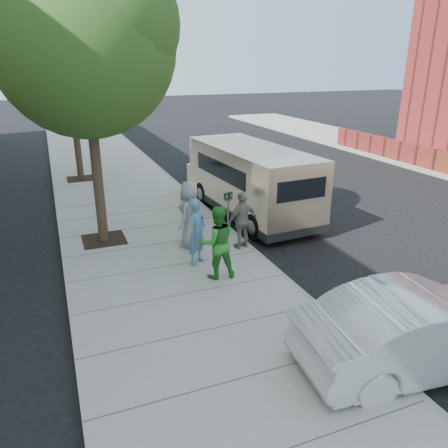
% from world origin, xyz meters
% --- Properties ---
extents(ground, '(120.00, 120.00, 0.00)m').
position_xyz_m(ground, '(0.00, 0.00, 0.00)').
color(ground, black).
rests_on(ground, ground).
extents(sidewalk, '(5.00, 60.00, 0.15)m').
position_xyz_m(sidewalk, '(-1.00, 0.00, 0.07)').
color(sidewalk, gray).
rests_on(sidewalk, ground).
extents(curb_face, '(0.12, 60.00, 0.16)m').
position_xyz_m(curb_face, '(1.44, 0.00, 0.07)').
color(curb_face, gray).
rests_on(curb_face, ground).
extents(tree_near, '(4.62, 4.60, 7.53)m').
position_xyz_m(tree_near, '(-2.25, 2.40, 5.55)').
color(tree_near, black).
rests_on(tree_near, sidewalk).
extents(tree_far, '(3.92, 3.80, 6.49)m').
position_xyz_m(tree_far, '(-2.25, 10.00, 4.88)').
color(tree_far, black).
rests_on(tree_far, sidewalk).
extents(parking_meter, '(0.27, 0.15, 1.26)m').
position_xyz_m(parking_meter, '(1.25, 1.55, 1.06)').
color(parking_meter, gray).
rests_on(parking_meter, sidewalk).
extents(van, '(2.51, 6.49, 2.36)m').
position_xyz_m(van, '(2.74, 3.27, 1.25)').
color(van, beige).
rests_on(van, ground).
extents(sedan, '(4.59, 1.97, 1.47)m').
position_xyz_m(sedan, '(2.09, -5.17, 0.73)').
color(sedan, silver).
rests_on(sedan, ground).
extents(person_officer, '(0.74, 0.71, 1.72)m').
position_xyz_m(person_officer, '(-0.27, -0.08, 1.01)').
color(person_officer, teal).
rests_on(person_officer, sidewalk).
extents(person_green_shirt, '(0.92, 0.75, 1.77)m').
position_xyz_m(person_green_shirt, '(-0.07, -0.98, 1.03)').
color(person_green_shirt, '#2B832B').
rests_on(person_green_shirt, sidewalk).
extents(person_gray_shirt, '(1.05, 1.06, 1.84)m').
position_xyz_m(person_gray_shirt, '(-0.08, 1.06, 1.07)').
color(person_gray_shirt, gray).
rests_on(person_gray_shirt, sidewalk).
extents(person_striped_polo, '(0.99, 0.57, 1.59)m').
position_xyz_m(person_striped_polo, '(1.20, 0.40, 0.94)').
color(person_striped_polo, gray).
rests_on(person_striped_polo, sidewalk).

